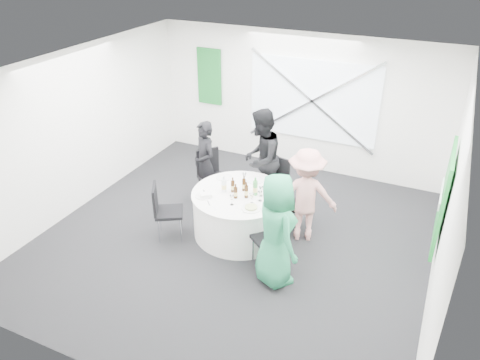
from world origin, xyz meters
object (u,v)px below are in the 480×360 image
at_px(banquet_table, 240,213).
at_px(green_water_bottle, 255,188).
at_px(chair_back_left, 211,172).
at_px(clear_water_bottle, 224,186).
at_px(chair_back, 276,179).
at_px(chair_back_right, 301,201).
at_px(chair_front_left, 163,207).
at_px(person_woman_pink, 306,195).
at_px(person_man_back_left, 205,163).
at_px(chair_front_right, 272,238).
at_px(person_woman_green, 276,230).
at_px(person_man_back, 261,159).

xyz_separation_m(banquet_table, green_water_bottle, (0.24, 0.06, 0.50)).
relative_size(chair_back_left, clear_water_bottle, 3.52).
xyz_separation_m(chair_back, chair_back_left, (-1.17, -0.29, 0.04)).
relative_size(banquet_table, chair_back_right, 1.83).
relative_size(chair_back, clear_water_bottle, 3.32).
distance_m(chair_front_left, person_woman_pink, 2.28).
distance_m(person_man_back_left, clear_water_bottle, 1.09).
height_order(chair_front_right, chair_front_left, same).
distance_m(chair_front_right, chair_front_left, 1.89).
height_order(person_woman_pink, green_water_bottle, person_woman_pink).
bearing_deg(chair_front_right, clear_water_bottle, -80.38).
distance_m(chair_back_left, clear_water_bottle, 1.11).
bearing_deg(chair_front_right, person_woman_green, 69.23).
xyz_separation_m(person_woman_green, clear_water_bottle, (-1.20, 0.79, 0.02)).
xyz_separation_m(chair_back_right, person_man_back, (-0.90, 0.40, 0.41)).
bearing_deg(chair_front_left, person_woman_green, -126.65).
distance_m(chair_back, chair_front_left, 2.11).
relative_size(banquet_table, chair_front_right, 1.64).
distance_m(chair_front_right, clear_water_bottle, 1.27).
bearing_deg(person_man_back_left, chair_back, 49.80).
bearing_deg(person_woman_green, person_man_back_left, 3.89).
xyz_separation_m(person_man_back, clear_water_bottle, (-0.19, -1.07, -0.04)).
height_order(person_woman_pink, person_woman_green, person_woman_green).
height_order(chair_back, green_water_bottle, green_water_bottle).
relative_size(chair_front_left, green_water_bottle, 3.14).
bearing_deg(person_man_back_left, chair_front_right, -1.83).
xyz_separation_m(chair_front_left, person_woman_pink, (2.05, 0.95, 0.23)).
height_order(chair_front_right, green_water_bottle, green_water_bottle).
xyz_separation_m(person_man_back, person_woman_green, (1.01, -1.87, -0.06)).
relative_size(chair_back_right, green_water_bottle, 2.81).
bearing_deg(person_man_back, chair_back_left, -77.61).
xyz_separation_m(banquet_table, clear_water_bottle, (-0.26, -0.06, 0.49)).
height_order(banquet_table, person_woman_green, person_woman_green).
xyz_separation_m(banquet_table, chair_back_right, (0.83, 0.61, 0.12)).
distance_m(chair_back, clear_water_bottle, 1.25).
xyz_separation_m(chair_back, chair_back_right, (0.61, -0.44, -0.05)).
height_order(chair_back_right, green_water_bottle, green_water_bottle).
bearing_deg(banquet_table, chair_back_right, 36.38).
distance_m(chair_front_left, clear_water_bottle, 1.03).
bearing_deg(chair_front_left, person_woman_pink, -95.14).
relative_size(chair_front_left, person_man_back, 0.52).
height_order(chair_back_left, chair_front_right, chair_back_left).
distance_m(chair_back_left, green_water_bottle, 1.41).
bearing_deg(person_woman_pink, chair_front_left, 6.10).
height_order(chair_back_left, person_woman_green, person_woman_green).
distance_m(banquet_table, chair_back_left, 1.23).
relative_size(person_woman_pink, clear_water_bottle, 5.61).
height_order(person_woman_green, green_water_bottle, person_woman_green).
relative_size(person_man_back, person_woman_pink, 1.16).
xyz_separation_m(chair_front_right, clear_water_bottle, (-1.08, 0.59, 0.31)).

